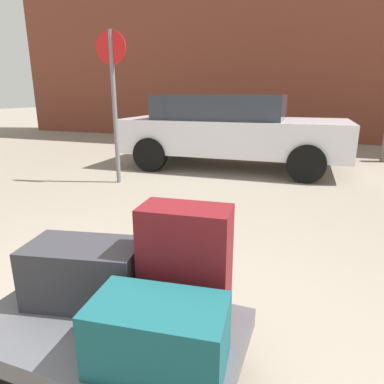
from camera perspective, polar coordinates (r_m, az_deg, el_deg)
name	(u,v)px	position (r m, az deg, el deg)	size (l,w,h in m)	color
ground_plane	(112,379)	(2.07, -13.22, -28.08)	(60.00, 60.00, 0.00)	gray
luggage_cart	(108,335)	(1.89, -13.78, -22.19)	(1.33, 0.74, 0.34)	#4C4C51
suitcase_maroon_rear_left	(186,262)	(1.72, -1.08, -11.58)	(0.44, 0.23, 0.57)	maroon
duffel_bag_charcoal_center	(85,273)	(1.97, -17.46, -12.72)	(0.60, 0.33, 0.33)	#2D2D33
duffel_bag_teal_front_right	(158,335)	(1.51, -5.63, -22.60)	(0.55, 0.32, 0.29)	#144C51
parked_car	(230,129)	(6.93, 6.40, 10.38)	(4.37, 2.05, 1.42)	silver
no_parking_sign	(114,92)	(5.71, -12.94, 15.96)	(0.50, 0.07, 2.36)	slate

